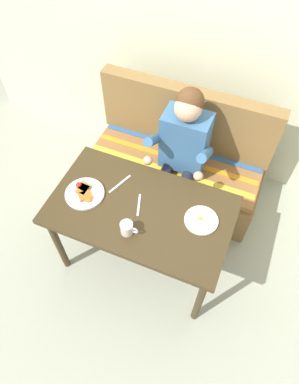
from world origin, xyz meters
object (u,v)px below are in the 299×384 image
(coffee_mug, at_px, (127,228))
(fork, at_px, (139,205))
(couch, at_px, (177,166))
(knife, at_px, (120,184))
(plate_eggs, at_px, (201,220))
(person, at_px, (182,149))
(plate_breakfast, at_px, (84,193))
(table, at_px, (141,215))

(coffee_mug, distance_m, fork, 0.22)
(couch, bearing_deg, knife, -108.25)
(couch, height_order, plate_eggs, couch)
(coffee_mug, height_order, knife, coffee_mug)
(person, bearing_deg, plate_breakfast, -126.56)
(plate_breakfast, xyz_separation_m, knife, (0.18, 0.17, -0.01))
(couch, distance_m, plate_breakfast, 0.99)
(plate_eggs, xyz_separation_m, knife, (-0.60, 0.07, -0.01))
(person, distance_m, knife, 0.54)
(coffee_mug, bearing_deg, table, 88.05)
(table, height_order, coffee_mug, coffee_mug)
(couch, bearing_deg, plate_breakfast, -116.00)
(person, xyz_separation_m, knife, (-0.28, -0.46, -0.01))
(person, height_order, plate_eggs, person)
(couch, bearing_deg, coffee_mug, -90.39)
(table, height_order, couch, couch)
(fork, distance_m, knife, 0.22)
(table, distance_m, couch, 0.83)
(plate_eggs, height_order, knife, plate_eggs)
(knife, bearing_deg, plate_eggs, 14.19)
(couch, relative_size, fork, 8.47)
(person, distance_m, plate_breakfast, 0.78)
(person, distance_m, fork, 0.58)
(table, bearing_deg, plate_eggs, 8.62)
(plate_breakfast, height_order, coffee_mug, coffee_mug)
(couch, height_order, plate_breakfast, couch)
(plate_breakfast, bearing_deg, plate_eggs, 7.18)
(plate_breakfast, distance_m, plate_eggs, 0.79)
(coffee_mug, bearing_deg, couch, 89.61)
(plate_eggs, distance_m, fork, 0.42)
(plate_eggs, bearing_deg, knife, 173.56)
(couch, bearing_deg, person, -66.98)
(table, xyz_separation_m, fork, (-0.02, 0.02, 0.08))
(fork, bearing_deg, plate_eggs, -12.57)
(person, xyz_separation_m, coffee_mug, (-0.08, -0.78, 0.04))
(table, relative_size, coffee_mug, 10.17)
(knife, bearing_deg, person, 79.02)
(plate_eggs, xyz_separation_m, fork, (-0.41, -0.04, -0.01))
(person, relative_size, plate_breakfast, 4.61)
(knife, bearing_deg, table, -10.59)
(person, distance_m, plate_eggs, 0.62)
(plate_eggs, bearing_deg, table, -171.38)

